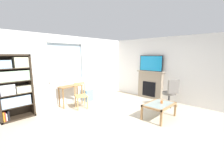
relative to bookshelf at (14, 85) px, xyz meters
name	(u,v)px	position (x,y,z in m)	size (l,w,h in m)	color
ground	(123,119)	(2.10, -2.28, -1.00)	(6.24, 6.04, 0.02)	beige
wall_back_with_window	(74,71)	(2.14, 0.24, 0.23)	(5.24, 0.15, 2.53)	silver
wall_right	(165,69)	(4.78, -2.28, 0.28)	(0.12, 5.24, 2.53)	silver
bookshelf	(14,85)	(0.00, 0.00, 0.00)	(0.90, 0.38, 1.86)	#2D2319
desk_under_window	(71,90)	(1.74, -0.11, -0.39)	(0.87, 0.39, 0.75)	olive
wooden_chair	(81,95)	(1.82, -0.62, -0.53)	(0.53, 0.52, 0.90)	tan
plastic_drawer_unit	(87,95)	(2.52, -0.06, -0.76)	(0.35, 0.40, 0.46)	#72ADDB
fireplace	(150,85)	(4.63, -1.71, -0.40)	(0.26, 1.19, 1.17)	gray
tv	(151,63)	(4.61, -1.71, 0.50)	(0.06, 1.03, 0.65)	black
office_chair	(171,92)	(4.13, -2.83, -0.44)	(0.62, 0.62, 1.00)	slate
coffee_table	(159,106)	(2.90, -3.01, -0.61)	(0.99, 0.64, 0.44)	#8C9E99
sippy_cup	(162,102)	(2.96, -3.05, -0.51)	(0.07, 0.07, 0.09)	orange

